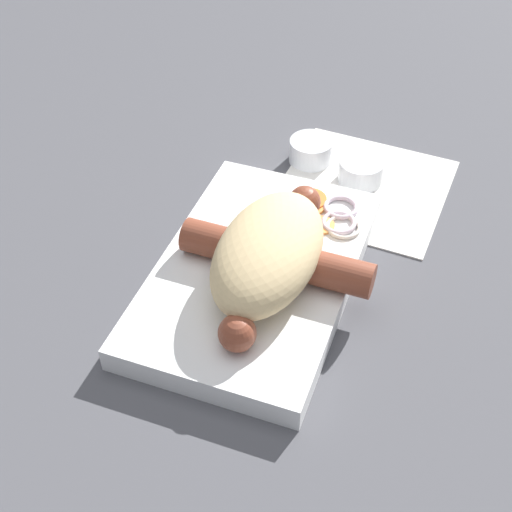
{
  "coord_description": "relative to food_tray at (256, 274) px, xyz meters",
  "views": [
    {
      "loc": [
        0.4,
        0.14,
        0.44
      ],
      "look_at": [
        0.0,
        0.0,
        0.03
      ],
      "focal_mm": 50.0,
      "sensor_mm": 36.0,
      "label": 1
    }
  ],
  "objects": [
    {
      "name": "condiment_cup_far",
      "position": [
        -0.18,
        -0.01,
        -0.0
      ],
      "size": [
        0.04,
        0.04,
        0.02
      ],
      "color": "silver",
      "rests_on": "ground_plane"
    },
    {
      "name": "bread_roll",
      "position": [
        0.01,
        0.01,
        0.04
      ],
      "size": [
        0.14,
        0.08,
        0.05
      ],
      "color": "#DBBC84",
      "rests_on": "food_tray"
    },
    {
      "name": "ground_plane",
      "position": [
        0.0,
        0.0,
        -0.01
      ],
      "size": [
        3.0,
        3.0,
        0.0
      ],
      "primitive_type": "plane",
      "color": "#4C4C51"
    },
    {
      "name": "food_tray",
      "position": [
        0.0,
        0.0,
        0.0
      ],
      "size": [
        0.25,
        0.16,
        0.02
      ],
      "color": "white",
      "rests_on": "ground_plane"
    },
    {
      "name": "condiment_cup_near",
      "position": [
        -0.17,
        0.05,
        -0.0
      ],
      "size": [
        0.04,
        0.04,
        0.02
      ],
      "color": "silver",
      "rests_on": "ground_plane"
    },
    {
      "name": "sausage",
      "position": [
        0.0,
        0.02,
        0.03
      ],
      "size": [
        0.19,
        0.16,
        0.03
      ],
      "color": "brown",
      "rests_on": "food_tray"
    },
    {
      "name": "pickled_veggies",
      "position": [
        -0.08,
        0.04,
        0.01
      ],
      "size": [
        0.07,
        0.08,
        0.0
      ],
      "color": "orange",
      "rests_on": "food_tray"
    },
    {
      "name": "napkin",
      "position": [
        -0.16,
        0.05,
        -0.01
      ],
      "size": [
        0.17,
        0.17,
        0.0
      ],
      "color": "white",
      "rests_on": "ground_plane"
    }
  ]
}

